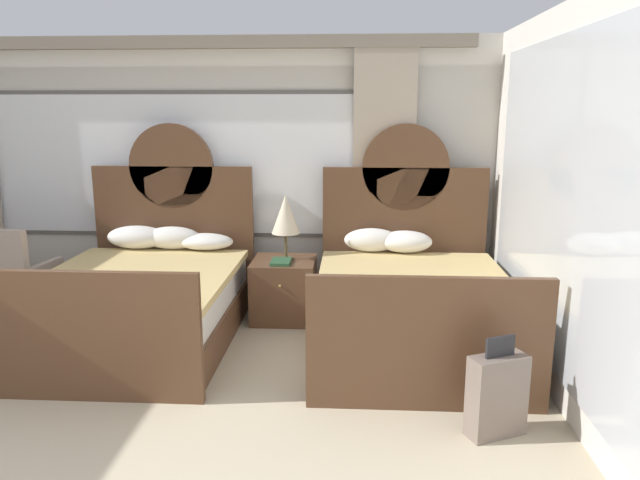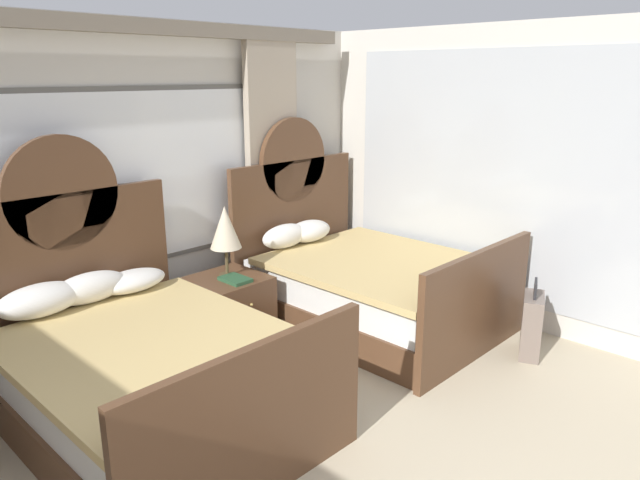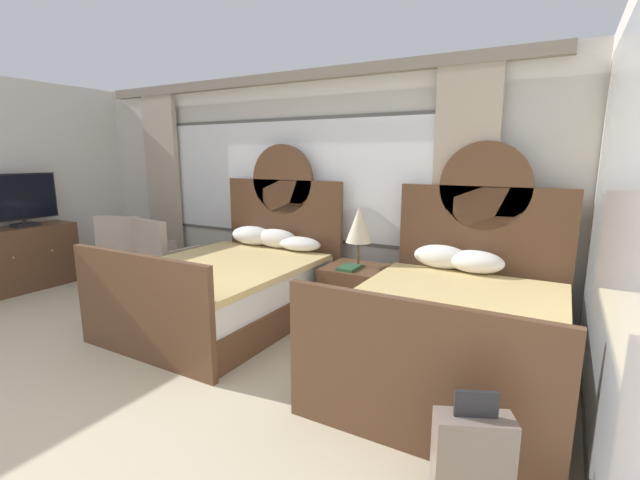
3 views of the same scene
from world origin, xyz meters
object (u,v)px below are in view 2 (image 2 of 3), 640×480
book_on_nightstand (235,279)px  suitcase_on_floor (532,325)px  bed_near_window (144,369)px  bed_near_mirror (368,284)px  nightstand_between_beds (229,309)px  table_lamp_on_nightstand (225,228)px

book_on_nightstand → suitcase_on_floor: (1.57, -1.91, -0.33)m
bed_near_window → bed_near_mirror: same height
bed_near_window → nightstand_between_beds: 1.31m
table_lamp_on_nightstand → bed_near_window: bearing=-151.9°
bed_near_mirror → table_lamp_on_nightstand: 1.45m
table_lamp_on_nightstand → suitcase_on_floor: table_lamp_on_nightstand is taller
nightstand_between_beds → suitcase_on_floor: 2.56m
bed_near_mirror → nightstand_between_beds: bearing=152.1°
bed_near_mirror → suitcase_on_floor: size_ratio=3.36×
bed_near_window → bed_near_mirror: (2.32, -0.01, -0.01)m
suitcase_on_floor → bed_near_window: bearing=152.3°
bed_near_mirror → book_on_nightstand: 1.29m
bed_near_mirror → suitcase_on_floor: 1.48m
bed_near_mirror → suitcase_on_floor: bearing=-74.2°
bed_near_mirror → table_lamp_on_nightstand: (-1.14, 0.64, 0.64)m
nightstand_between_beds → table_lamp_on_nightstand: bearing=57.5°
nightstand_between_beds → book_on_nightstand: bearing=-95.7°
table_lamp_on_nightstand → book_on_nightstand: bearing=-101.9°
bed_near_window → table_lamp_on_nightstand: (1.18, 0.63, 0.63)m
bed_near_window → table_lamp_on_nightstand: bed_near_window is taller
bed_near_window → nightstand_between_beds: (1.16, 0.60, -0.09)m
bed_near_mirror → book_on_nightstand: bearing=157.1°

